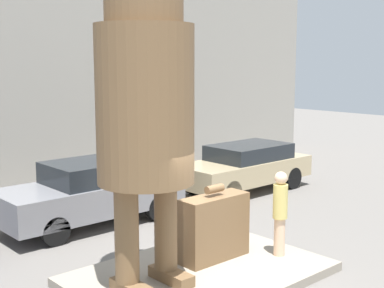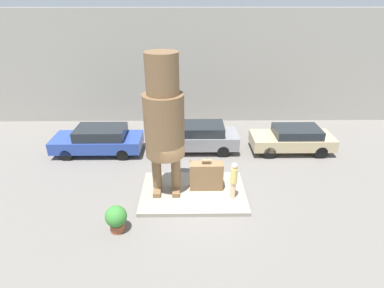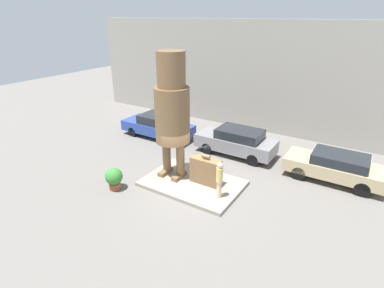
{
  "view_description": "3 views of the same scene",
  "coord_description": "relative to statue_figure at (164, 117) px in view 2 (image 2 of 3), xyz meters",
  "views": [
    {
      "loc": [
        -6.35,
        -6.86,
        3.97
      ],
      "look_at": [
        -0.32,
        -0.13,
        2.56
      ],
      "focal_mm": 50.0,
      "sensor_mm": 36.0,
      "label": 1
    },
    {
      "loc": [
        -0.18,
        -10.84,
        7.89
      ],
      "look_at": [
        -0.05,
        0.21,
        2.37
      ],
      "focal_mm": 28.0,
      "sensor_mm": 36.0,
      "label": 2
    },
    {
      "loc": [
        6.56,
        -10.45,
        7.5
      ],
      "look_at": [
        -0.07,
        0.06,
        2.08
      ],
      "focal_mm": 28.0,
      "sensor_mm": 36.0,
      "label": 3
    }
  ],
  "objects": [
    {
      "name": "giant_suitcase",
      "position": [
        1.72,
        0.14,
        -2.83
      ],
      "size": [
        1.45,
        0.51,
        1.47
      ],
      "color": "brown",
      "rests_on": "pedestal"
    },
    {
      "name": "planter_pot",
      "position": [
        -1.7,
        -2.33,
        -3.05
      ],
      "size": [
        0.8,
        0.8,
        1.06
      ],
      "color": "brown",
      "rests_on": "ground_plane"
    },
    {
      "name": "parked_car_tan",
      "position": [
        6.72,
        3.92,
        -2.86
      ],
      "size": [
        4.45,
        1.79,
        1.44
      ],
      "rotation": [
        0.0,
        0.0,
        3.14
      ],
      "color": "tan",
      "rests_on": "ground_plane"
    },
    {
      "name": "tourist",
      "position": [
        2.81,
        -0.58,
        -2.54
      ],
      "size": [
        0.29,
        0.29,
        1.68
      ],
      "color": "beige",
      "rests_on": "pedestal"
    },
    {
      "name": "parked_car_blue",
      "position": [
        -3.97,
        3.87,
        -2.84
      ],
      "size": [
        4.8,
        1.87,
        1.51
      ],
      "rotation": [
        0.0,
        0.0,
        3.14
      ],
      "color": "#284293",
      "rests_on": "ground_plane"
    },
    {
      "name": "parked_car_grey",
      "position": [
        1.47,
        4.12,
        -2.8
      ],
      "size": [
        4.53,
        1.8,
        1.57
      ],
      "rotation": [
        0.0,
        0.0,
        3.14
      ],
      "color": "gray",
      "rests_on": "ground_plane"
    },
    {
      "name": "pedestal",
      "position": [
        1.15,
        -0.09,
        -3.55
      ],
      "size": [
        4.54,
        3.06,
        0.17
      ],
      "color": "gray",
      "rests_on": "ground_plane"
    },
    {
      "name": "building_backdrop",
      "position": [
        1.15,
        8.84,
        -0.02
      ],
      "size": [
        28.0,
        0.6,
        7.23
      ],
      "color": "gray",
      "rests_on": "ground_plane"
    },
    {
      "name": "ground_plane",
      "position": [
        1.15,
        -0.09,
        -3.64
      ],
      "size": [
        60.0,
        60.0,
        0.0
      ],
      "primitive_type": "plane",
      "color": "slate"
    },
    {
      "name": "statue_figure",
      "position": [
        0.0,
        0.0,
        0.0
      ],
      "size": [
        1.6,
        1.6,
        5.92
      ],
      "color": "brown",
      "rests_on": "pedestal"
    }
  ]
}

